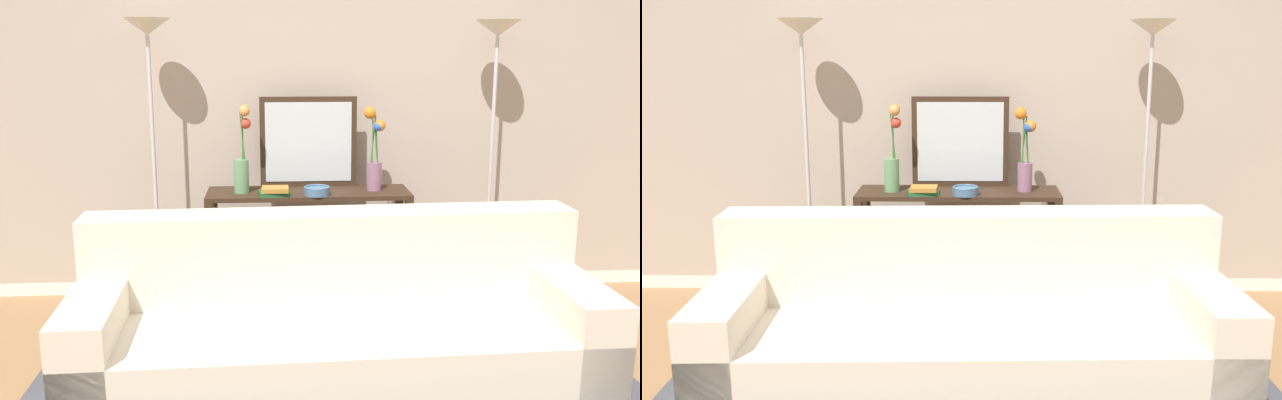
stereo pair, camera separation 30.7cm
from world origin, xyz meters
TOP-DOWN VIEW (x-y plane):
  - back_wall at (0.00, 2.28)m, footprint 12.00×0.15m
  - couch at (0.07, 0.70)m, footprint 2.52×0.96m
  - console_table at (-0.01, 1.87)m, footprint 1.29×0.38m
  - floor_lamp_left at (-0.98, 1.90)m, footprint 0.28×0.28m
  - floor_lamp_right at (1.18, 1.90)m, footprint 0.28×0.28m
  - wall_mirror at (0.00, 2.03)m, footprint 0.63×0.02m
  - vase_tall_flowers at (-0.42, 1.85)m, footprint 0.12×0.10m
  - vase_short_flowers at (0.41, 1.87)m, footprint 0.14×0.11m
  - fruit_bowl at (0.04, 1.75)m, footprint 0.16×0.16m
  - book_stack at (-0.22, 1.75)m, footprint 0.20×0.16m
  - book_row_under_console at (-0.37, 1.87)m, footprint 0.35×0.17m

SIDE VIEW (x-z plane):
  - book_row_under_console at x=-0.37m, z-range -0.01..0.12m
  - couch at x=0.07m, z-range -0.13..0.75m
  - console_table at x=-0.01m, z-range 0.15..0.94m
  - book_stack at x=-0.22m, z-range 0.79..0.84m
  - fruit_bowl at x=0.04m, z-range 0.79..0.85m
  - vase_tall_flowers at x=-0.42m, z-range 0.73..1.28m
  - vase_short_flowers at x=0.41m, z-range 0.76..1.30m
  - wall_mirror at x=0.00m, z-range 0.79..1.38m
  - back_wall at x=0.00m, z-range 0.00..2.80m
  - floor_lamp_right at x=1.18m, z-range 0.53..2.39m
  - floor_lamp_left at x=-0.98m, z-range 0.53..2.40m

